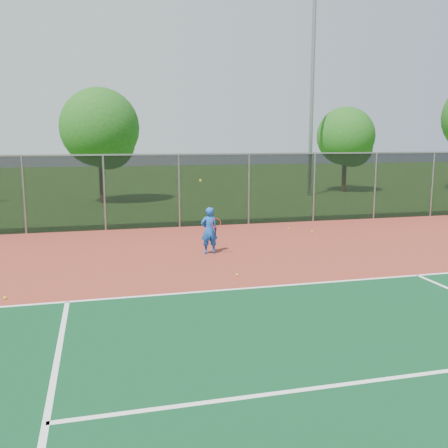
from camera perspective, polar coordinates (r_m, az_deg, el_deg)
The scene contains 11 objects.
ground at distance 10.98m, azimuth 21.73°, elevation -10.42°, with size 120.00×120.00×0.00m, color #2E601B.
court_apron at distance 12.55m, azimuth 16.37°, elevation -7.53°, with size 30.00×20.00×0.02m, color maroon.
fence_back at distance 21.31m, azimuth 2.85°, elevation 4.12°, with size 30.00×0.06×3.03m.
tennis_player at distance 15.84m, azimuth -1.70°, elevation -0.73°, with size 0.59×0.61×2.37m.
practice_ball_0 at distance 19.87m, azimuth 10.02°, elevation -0.83°, with size 0.07×0.07×0.07m, color #CBE31A.
practice_ball_2 at distance 13.42m, azimuth 1.50°, elevation -5.81°, with size 0.07×0.07×0.07m, color #CBE31A.
practice_ball_3 at distance 12.57m, azimuth -23.74°, elevation -7.74°, with size 0.07×0.07×0.07m, color #CBE31A.
practice_ball_4 at distance 20.27m, azimuth 7.39°, elevation -0.55°, with size 0.07×0.07×0.07m, color #CBE31A.
floodlight_n at distance 32.87m, azimuth 10.08°, elevation 16.15°, with size 0.90×0.40×13.22m.
tree_back_left at distance 29.10m, azimuth -13.81°, elevation 10.27°, with size 4.40×4.40×6.46m.
tree_back_mid at distance 35.42m, azimuth 13.92°, elevation 9.43°, with size 3.93×3.93×5.78m.
Camera 1 is at (-6.21, -8.28, 3.66)m, focal length 40.00 mm.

